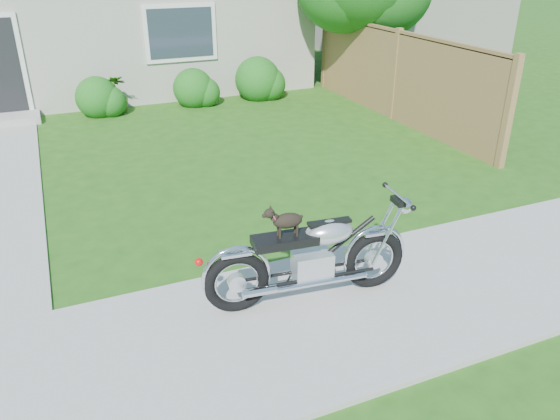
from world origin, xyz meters
The scene contains 8 objects.
ground centered at (0.00, 0.00, 0.00)m, with size 80.00×80.00×0.00m, color #235114.
sidewalk centered at (0.00, 0.00, 0.02)m, with size 24.00×2.20×0.04m, color #9E9B93.
walkway centered at (-1.50, 5.00, 0.01)m, with size 1.20×8.00×0.03m, color #9E9B93.
house centered at (0.00, 11.99, 2.16)m, with size 12.60×7.03×4.50m.
fence centered at (6.30, 5.75, 0.94)m, with size 0.12×6.62×1.90m.
shrub_row centered at (-0.28, 8.50, 0.44)m, with size 10.53×1.15×1.15m.
potted_plant_right centered at (0.84, 8.55, 0.42)m, with size 0.47×0.47×0.84m, color #345E19.
motorcycle_with_dog centered at (1.64, 0.27, 0.54)m, with size 2.22×0.60×1.10m.
Camera 1 is at (-0.56, -4.02, 3.38)m, focal length 35.00 mm.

